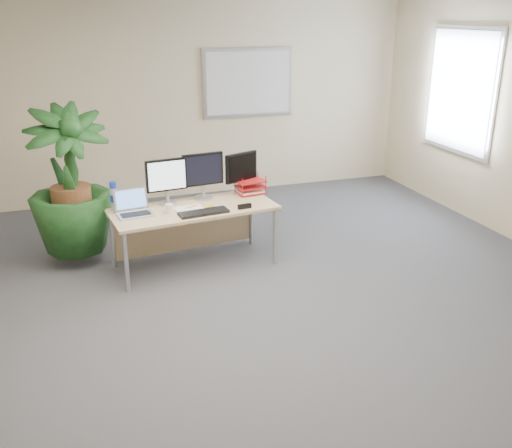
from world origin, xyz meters
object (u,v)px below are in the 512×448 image
object	(u,v)px
desk	(191,217)
monitor_left	(167,179)
floor_plant	(71,194)
monitor_right	(203,173)
laptop	(133,208)

from	to	relation	value
desk	monitor_left	distance (m)	0.46
floor_plant	monitor_right	distance (m)	1.35
desk	monitor_right	distance (m)	0.48
floor_plant	monitor_left	distance (m)	0.98
desk	laptop	distance (m)	0.62
desk	floor_plant	size ratio (longest dim) A/B	1.15
desk	floor_plant	xyz separation A→B (m)	(-1.14, 0.37, 0.25)
monitor_right	laptop	world-z (taller)	monitor_right
floor_plant	laptop	distance (m)	0.73
floor_plant	monitor_left	size ratio (longest dim) A/B	3.20
desk	monitor_right	world-z (taller)	monitor_right
floor_plant	laptop	world-z (taller)	floor_plant
monitor_left	laptop	distance (m)	0.47
desk	monitor_right	xyz separation A→B (m)	(0.18, 0.17, 0.41)
desk	floor_plant	distance (m)	1.23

